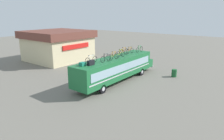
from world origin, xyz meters
The scene contains 13 objects.
ground_plane centered at (0.00, 0.00, 0.00)m, with size 120.00×120.00×0.00m, color slate.
bus centered at (0.26, 0.00, 1.67)m, with size 13.26×2.60×2.84m.
luggage_bag_1 centered at (-4.92, 0.31, 3.01)m, with size 0.50×0.46×0.35m, color #1E7F66.
luggage_bag_2 centered at (-4.23, -0.16, 3.08)m, with size 0.75×0.34×0.48m, color black.
rooftop_bicycle_1 centered at (-3.64, 0.37, 3.21)m, with size 1.74×0.44×0.87m.
rooftop_bicycle_2 centered at (-2.22, -0.38, 3.21)m, with size 1.65×0.44×0.90m.
rooftop_bicycle_3 centered at (-0.90, -0.42, 3.22)m, with size 1.68×0.44×0.93m.
rooftop_bicycle_4 centered at (0.57, -0.29, 3.25)m, with size 1.71×0.44×0.98m.
rooftop_bicycle_5 centered at (1.90, 0.14, 3.24)m, with size 1.75×0.44×0.98m.
rooftop_bicycle_6 centered at (3.22, 0.16, 3.20)m, with size 1.62×0.44×0.87m.
rooftop_bicycle_7 centered at (4.70, -0.37, 3.21)m, with size 1.65×0.44×0.89m.
roadside_building centered at (3.56, 14.80, 2.55)m, with size 9.59×9.50×4.95m.
trash_bin centered at (5.98, -4.73, 0.47)m, with size 0.63×0.63×0.95m, color #1E592D.
Camera 1 is at (-18.06, -13.32, 7.59)m, focal length 32.43 mm.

